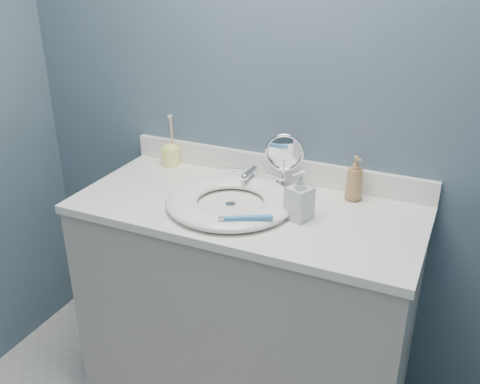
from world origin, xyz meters
The scene contains 12 objects.
back_wall centered at (0.00, 1.25, 1.20)m, with size 2.20×0.02×2.40m, color #425A64.
vanity_cabinet centered at (0.00, 0.97, 0.42)m, with size 1.20×0.55×0.85m, color #A9A39B.
countertop centered at (0.00, 0.97, 0.86)m, with size 1.22×0.57×0.03m, color white.
backsplash centered at (0.00, 1.24, 0.93)m, with size 1.22×0.02×0.09m, color white.
basin centered at (-0.05, 0.94, 0.90)m, with size 0.45×0.45×0.04m, color white, non-canonical shape.
drain centered at (-0.05, 0.94, 0.88)m, with size 0.04×0.04×0.01m, color silver.
faucet centered at (-0.05, 1.14, 0.91)m, with size 0.25×0.13×0.07m.
makeup_mirror centered at (0.06, 1.17, 1.00)m, with size 0.14×0.08×0.21m.
soap_bottle_amber centered at (0.33, 1.17, 0.96)m, with size 0.06×0.06×0.16m, color #A37949.
soap_bottle_clear centered at (0.20, 0.96, 0.96)m, with size 0.08×0.08×0.17m, color silver.
toothbrush_holder centered at (-0.44, 1.19, 0.93)m, with size 0.07×0.07×0.21m.
toothbrush_lying centered at (0.07, 0.81, 0.92)m, with size 0.16×0.10×0.02m.
Camera 1 is at (0.67, -0.56, 1.71)m, focal length 40.00 mm.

